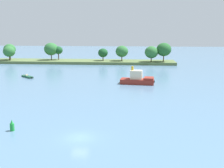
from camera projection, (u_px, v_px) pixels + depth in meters
The scene contains 5 objects.
ground_plane at pixel (80, 138), 41.62m from camera, with size 400.00×400.00×0.00m, color slate.
treeline_island at pixel (86, 56), 126.65m from camera, with size 86.70×12.11×9.65m.
tugboat at pixel (138, 79), 80.76m from camera, with size 10.31×4.90×5.24m.
small_motorboat at pixel (27, 77), 91.11m from camera, with size 5.21×4.84×1.03m.
channel_buoy_green at pixel (12, 126), 44.27m from camera, with size 0.70×0.70×1.90m.
Camera 1 is at (7.82, -38.56, 16.65)m, focal length 43.57 mm.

